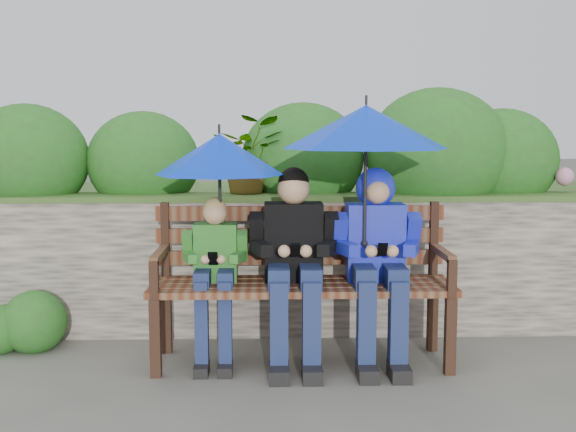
{
  "coord_description": "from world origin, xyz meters",
  "views": [
    {
      "loc": [
        -0.12,
        -4.53,
        1.52
      ],
      "look_at": [
        0.0,
        0.1,
        0.95
      ],
      "focal_mm": 45.0,
      "sensor_mm": 36.0,
      "label": 1
    }
  ],
  "objects_px": {
    "park_bench": "(301,272)",
    "boy_middle": "(294,256)",
    "boy_right": "(377,248)",
    "umbrella_right": "(366,127)",
    "boy_left": "(215,268)",
    "umbrella_left": "(219,155)"
  },
  "relations": [
    {
      "from": "umbrella_left",
      "to": "umbrella_right",
      "type": "distance_m",
      "value": 0.94
    },
    {
      "from": "park_bench",
      "to": "umbrella_left",
      "type": "height_order",
      "value": "umbrella_left"
    },
    {
      "from": "park_bench",
      "to": "boy_middle",
      "type": "distance_m",
      "value": 0.17
    },
    {
      "from": "umbrella_left",
      "to": "park_bench",
      "type": "bearing_deg",
      "value": 3.75
    },
    {
      "from": "boy_left",
      "to": "umbrella_left",
      "type": "bearing_deg",
      "value": 54.69
    },
    {
      "from": "park_bench",
      "to": "umbrella_right",
      "type": "height_order",
      "value": "umbrella_right"
    },
    {
      "from": "boy_left",
      "to": "umbrella_left",
      "type": "height_order",
      "value": "umbrella_left"
    },
    {
      "from": "umbrella_left",
      "to": "boy_left",
      "type": "bearing_deg",
      "value": -125.31
    },
    {
      "from": "park_bench",
      "to": "umbrella_right",
      "type": "bearing_deg",
      "value": -15.64
    },
    {
      "from": "boy_left",
      "to": "boy_middle",
      "type": "bearing_deg",
      "value": -2.29
    },
    {
      "from": "boy_right",
      "to": "umbrella_right",
      "type": "relative_size",
      "value": 1.21
    },
    {
      "from": "boy_middle",
      "to": "umbrella_right",
      "type": "height_order",
      "value": "umbrella_right"
    },
    {
      "from": "park_bench",
      "to": "umbrella_left",
      "type": "distance_m",
      "value": 0.93
    },
    {
      "from": "boy_middle",
      "to": "umbrella_left",
      "type": "bearing_deg",
      "value": 171.73
    },
    {
      "from": "park_bench",
      "to": "boy_left",
      "type": "xyz_separation_m",
      "value": [
        -0.56,
        -0.08,
        0.05
      ]
    },
    {
      "from": "boy_left",
      "to": "boy_middle",
      "type": "height_order",
      "value": "boy_middle"
    },
    {
      "from": "boy_right",
      "to": "boy_left",
      "type": "bearing_deg",
      "value": 179.68
    },
    {
      "from": "umbrella_right",
      "to": "boy_left",
      "type": "bearing_deg",
      "value": 178.3
    },
    {
      "from": "park_bench",
      "to": "boy_middle",
      "type": "height_order",
      "value": "boy_middle"
    },
    {
      "from": "umbrella_left",
      "to": "boy_right",
      "type": "bearing_deg",
      "value": -3.09
    },
    {
      "from": "park_bench",
      "to": "boy_left",
      "type": "distance_m",
      "value": 0.56
    },
    {
      "from": "park_bench",
      "to": "umbrella_left",
      "type": "bearing_deg",
      "value": -176.25
    }
  ]
}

